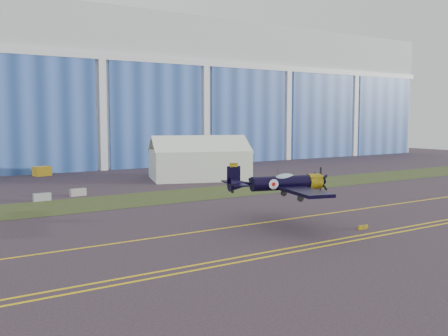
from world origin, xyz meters
TOP-DOWN VIEW (x-y plane):
  - ground at (0.00, 0.00)m, footprint 260.00×260.00m
  - grass_median at (0.00, 14.00)m, footprint 260.00×10.00m
  - taxiway_centreline at (0.00, -5.00)m, footprint 200.00×0.20m
  - edge_line_near at (0.00, -14.50)m, footprint 80.00×0.20m
  - edge_line_far at (0.00, -13.50)m, footprint 80.00×0.20m
  - guard_board_right at (22.00, -12.00)m, footprint 1.20×0.15m
  - warbird at (16.85, -7.17)m, footprint 13.27×14.79m
  - tent at (29.52, 28.01)m, footprint 17.56×15.15m
  - tug at (10.15, 46.05)m, footprint 3.03×2.35m
  - barrier_b at (3.10, 19.10)m, footprint 2.01×0.65m
  - barrier_c at (7.84, 20.71)m, footprint 2.05×0.80m

SIDE VIEW (x-z plane):
  - ground at x=0.00m, z-range 0.00..0.00m
  - taxiway_centreline at x=0.00m, z-range 0.00..0.02m
  - edge_line_near at x=0.00m, z-range 0.00..0.02m
  - edge_line_far at x=0.00m, z-range 0.00..0.02m
  - grass_median at x=0.00m, z-range 0.01..0.03m
  - guard_board_right at x=22.00m, z-range 0.00..0.35m
  - barrier_b at x=3.10m, z-range 0.00..0.90m
  - barrier_c at x=7.84m, z-range 0.00..0.90m
  - tug at x=10.15m, z-range 0.00..1.56m
  - tent at x=29.52m, z-range 0.00..6.87m
  - warbird at x=16.85m, z-range 2.01..5.74m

